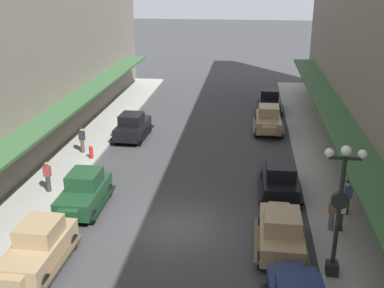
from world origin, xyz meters
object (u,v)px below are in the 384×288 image
parked_car_1 (281,230)px  pedestrian_3 (48,176)px  pedestrian_1 (348,197)px  parked_car_0 (38,246)px  parked_car_4 (280,179)px  pedestrian_4 (341,212)px  lamp_post_with_clock (339,207)px  pedestrian_0 (332,213)px  parked_car_3 (84,191)px  pedestrian_2 (82,140)px  parked_car_5 (268,119)px  parked_car_2 (269,101)px  parked_car_6 (133,126)px  fire_hydrant (91,152)px

parked_car_1 → pedestrian_3: size_ratio=2.61×
parked_car_1 → pedestrian_1: size_ratio=2.56×
parked_car_0 → parked_car_1: (9.34, 2.30, 0.00)m
parked_car_1 → parked_car_4: same height
parked_car_0 → pedestrian_4: (12.01, 4.03, 0.07)m
lamp_post_with_clock → pedestrian_4: size_ratio=3.09×
parked_car_0 → parked_car_4: 12.12m
parked_car_1 → pedestrian_0: (2.30, 1.71, 0.05)m
parked_car_1 → pedestrian_4: 3.18m
parked_car_0 → pedestrian_3: 6.59m
parked_car_3 → pedestrian_2: bearing=110.2°
parked_car_3 → parked_car_4: (9.45, 2.58, 0.00)m
parked_car_5 → pedestrian_1: size_ratio=2.55×
parked_car_0 → pedestrian_1: bearing=23.8°
pedestrian_1 → pedestrian_2: (-14.99, 6.21, 0.00)m
pedestrian_4 → parked_car_0: bearing=-161.4°
parked_car_0 → parked_car_4: size_ratio=1.00×
parked_car_2 → pedestrian_3: parked_car_2 is taller
parked_car_4 → pedestrian_3: size_ratio=2.60×
lamp_post_with_clock → pedestrian_3: bearing=157.8°
parked_car_0 → parked_car_3: (0.11, 4.86, 0.00)m
parked_car_3 → pedestrian_1: size_ratio=2.56×
parked_car_5 → pedestrian_1: 12.71m
parked_car_4 → parked_car_6: bearing=141.3°
parked_car_2 → pedestrian_3: size_ratio=2.61×
parked_car_2 → pedestrian_1: size_ratio=2.57×
parked_car_4 → fire_hydrant: 11.67m
parked_car_6 → pedestrian_2: (-2.40, -3.36, 0.07)m
pedestrian_0 → pedestrian_2: bearing=151.2°
fire_hydrant → pedestrian_0: (13.22, -6.86, 0.43)m
parked_car_0 → parked_car_2: same height
fire_hydrant → pedestrian_1: bearing=-20.6°
parked_car_0 → pedestrian_3: parked_car_0 is taller
parked_car_0 → pedestrian_3: bearing=110.3°
pedestrian_1 → pedestrian_4: bearing=-110.2°
pedestrian_0 → parked_car_0: bearing=-161.0°
fire_hydrant → pedestrian_4: bearing=-26.7°
pedestrian_0 → pedestrian_2: size_ratio=0.98×
pedestrian_3 → pedestrian_4: size_ratio=0.98×
fire_hydrant → parked_car_0: bearing=-81.7°
pedestrian_4 → parked_car_2: bearing=97.4°
parked_car_1 → parked_car_5: same height
parked_car_1 → pedestrian_1: parked_car_1 is taller
parked_car_6 → pedestrian_3: bearing=-104.2°
parked_car_4 → parked_car_5: 10.40m
parked_car_2 → parked_car_6: 12.42m
parked_car_3 → parked_car_5: 15.90m
parked_car_1 → parked_car_5: bearing=90.1°
parked_car_2 → parked_car_4: size_ratio=1.00×
parked_car_1 → parked_car_4: 5.14m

